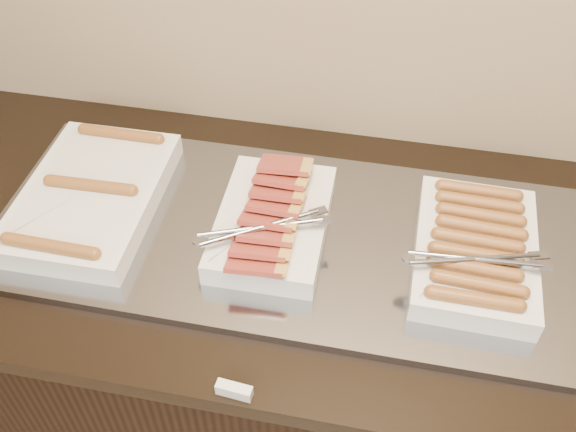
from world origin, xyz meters
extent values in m
cube|color=black|center=(0.00, 2.13, 0.43)|extent=(2.00, 0.70, 0.86)
cube|color=black|center=(0.00, 2.13, 0.88)|extent=(2.06, 0.76, 0.04)
cube|color=gray|center=(0.00, 2.13, 0.91)|extent=(1.20, 0.50, 0.02)
cube|color=silver|center=(-0.42, 2.13, 0.95)|extent=(0.27, 0.41, 0.05)
cylinder|color=brown|center=(-0.42, 1.96, 0.98)|extent=(0.18, 0.03, 0.03)
cylinder|color=brown|center=(-0.41, 2.13, 0.98)|extent=(0.18, 0.03, 0.03)
cylinder|color=brown|center=(-0.42, 2.30, 0.98)|extent=(0.18, 0.03, 0.03)
cube|color=silver|center=(-0.03, 2.13, 0.95)|extent=(0.22, 0.33, 0.05)
cube|color=#A14B34|center=(-0.03, 2.00, 0.97)|extent=(0.11, 0.10, 0.04)
cube|color=#A14B34|center=(-0.03, 2.04, 0.97)|extent=(0.11, 0.09, 0.04)
cube|color=#A14B34|center=(-0.03, 2.08, 0.98)|extent=(0.11, 0.09, 0.04)
cube|color=#A14B34|center=(-0.03, 2.11, 0.98)|extent=(0.11, 0.09, 0.04)
cube|color=#A14B34|center=(-0.02, 2.15, 0.98)|extent=(0.11, 0.09, 0.04)
cube|color=#A14B34|center=(-0.03, 2.18, 0.99)|extent=(0.11, 0.09, 0.04)
cube|color=#A14B34|center=(-0.03, 2.22, 0.99)|extent=(0.11, 0.09, 0.04)
cube|color=#A14B34|center=(-0.03, 2.26, 0.99)|extent=(0.11, 0.10, 0.04)
cube|color=silver|center=(0.37, 2.13, 0.95)|extent=(0.23, 0.35, 0.05)
cylinder|color=brown|center=(0.36, 1.99, 0.98)|extent=(0.15, 0.03, 0.03)
cylinder|color=brown|center=(0.37, 2.02, 0.98)|extent=(0.15, 0.03, 0.03)
cylinder|color=brown|center=(0.36, 2.06, 0.98)|extent=(0.15, 0.03, 0.03)
cylinder|color=brown|center=(0.36, 2.09, 0.98)|extent=(0.15, 0.03, 0.03)
cylinder|color=brown|center=(0.37, 2.13, 0.98)|extent=(0.15, 0.03, 0.03)
cylinder|color=brown|center=(0.38, 2.17, 0.98)|extent=(0.15, 0.04, 0.03)
cylinder|color=brown|center=(0.38, 2.20, 0.98)|extent=(0.15, 0.03, 0.03)
cylinder|color=brown|center=(0.37, 2.24, 0.98)|extent=(0.15, 0.03, 0.03)
cylinder|color=brown|center=(0.37, 2.27, 0.98)|extent=(0.15, 0.03, 0.03)
cube|color=silver|center=(-0.02, 1.77, 0.91)|extent=(0.06, 0.02, 0.02)
camera|label=1|loc=(0.17, 1.26, 1.88)|focal=40.00mm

